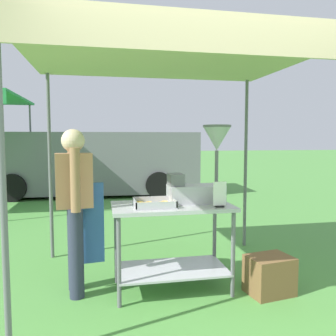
# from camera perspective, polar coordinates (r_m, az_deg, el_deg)

# --- Properties ---
(ground_plane) EXTENTS (70.00, 70.00, 0.00)m
(ground_plane) POSITION_cam_1_polar(r_m,az_deg,el_deg) (8.23, -5.28, -5.81)
(ground_plane) COLOR #519342
(stall_canopy) EXTENTS (2.82, 2.35, 2.37)m
(stall_canopy) POSITION_cam_1_polar(r_m,az_deg,el_deg) (3.54, 0.33, 17.36)
(stall_canopy) COLOR slate
(stall_canopy) RESTS_ON ground
(donut_cart) EXTENTS (1.18, 0.64, 0.87)m
(donut_cart) POSITION_cam_1_polar(r_m,az_deg,el_deg) (3.48, 0.65, -10.11)
(donut_cart) COLOR #B7B7BC
(donut_cart) RESTS_ON ground
(donut_tray) EXTENTS (0.39, 0.34, 0.07)m
(donut_tray) POSITION_cam_1_polar(r_m,az_deg,el_deg) (3.33, -2.30, -6.03)
(donut_tray) COLOR #B7B7BC
(donut_tray) RESTS_ON donut_cart
(donut_fryer) EXTENTS (0.64, 0.29, 0.79)m
(donut_fryer) POSITION_cam_1_polar(r_m,az_deg,el_deg) (3.52, 5.72, -0.57)
(donut_fryer) COLOR #B7B7BC
(donut_fryer) RESTS_ON donut_cart
(menu_sign) EXTENTS (0.13, 0.05, 0.24)m
(menu_sign) POSITION_cam_1_polar(r_m,az_deg,el_deg) (3.32, 8.56, -4.66)
(menu_sign) COLOR black
(menu_sign) RESTS_ON donut_cart
(vendor) EXTENTS (0.46, 0.54, 1.61)m
(vendor) POSITION_cam_1_polar(r_m,az_deg,el_deg) (3.46, -15.13, -5.54)
(vendor) COLOR #2D3347
(vendor) RESTS_ON ground
(supply_crate) EXTENTS (0.47, 0.39, 0.37)m
(supply_crate) POSITION_cam_1_polar(r_m,az_deg,el_deg) (3.67, 16.44, -16.64)
(supply_crate) COLOR brown
(supply_crate) RESTS_ON ground
(van_grey) EXTENTS (5.86, 2.35, 1.69)m
(van_grey) POSITION_cam_1_polar(r_m,az_deg,el_deg) (9.70, -12.63, 0.94)
(van_grey) COLOR slate
(van_grey) RESTS_ON ground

